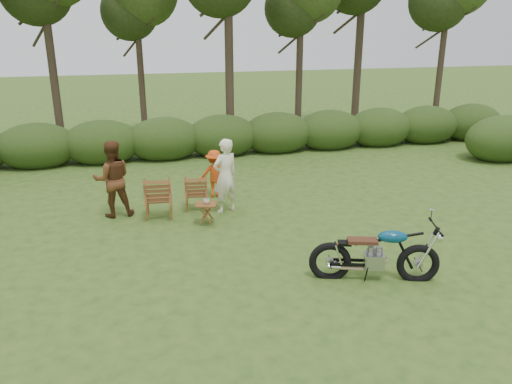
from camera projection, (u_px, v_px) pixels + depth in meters
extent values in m
plane|color=#2B4818|center=(314.00, 270.00, 9.25)|extent=(80.00, 80.00, 0.00)
cylinder|color=#33271B|center=(50.00, 47.00, 16.98)|extent=(0.28, 0.28, 7.20)
cylinder|color=#33271B|center=(140.00, 57.00, 18.84)|extent=(0.24, 0.24, 6.30)
sphere|color=#284219|center=(136.00, 2.00, 18.21)|extent=(2.52, 2.52, 2.52)
cylinder|color=#33271B|center=(229.00, 39.00, 17.31)|extent=(0.30, 0.30, 7.65)
cylinder|color=#33271B|center=(300.00, 54.00, 19.22)|extent=(0.26, 0.26, 6.48)
cylinder|color=#33271B|center=(360.00, 33.00, 20.71)|extent=(0.32, 0.32, 7.92)
cylinder|color=#33271B|center=(442.00, 49.00, 19.45)|extent=(0.24, 0.24, 6.84)
ellipsoid|color=#253D16|center=(37.00, 147.00, 15.88)|extent=(2.52, 1.68, 1.51)
ellipsoid|color=#253D16|center=(102.00, 143.00, 16.35)|extent=(2.52, 1.68, 1.51)
ellipsoid|color=#253D16|center=(164.00, 140.00, 16.83)|extent=(2.52, 1.68, 1.51)
ellipsoid|color=#253D16|center=(222.00, 136.00, 17.30)|extent=(2.52, 1.68, 1.51)
ellipsoid|color=#253D16|center=(277.00, 133.00, 17.77)|extent=(2.52, 1.68, 1.51)
ellipsoid|color=#253D16|center=(330.00, 131.00, 18.25)|extent=(2.52, 1.68, 1.51)
ellipsoid|color=#253D16|center=(379.00, 128.00, 18.72)|extent=(2.52, 1.68, 1.51)
ellipsoid|color=#253D16|center=(426.00, 125.00, 19.19)|extent=(2.52, 1.68, 1.51)
ellipsoid|color=#253D16|center=(471.00, 123.00, 19.67)|extent=(2.52, 1.68, 1.51)
ellipsoid|color=#253D16|center=(503.00, 139.00, 16.66)|extent=(2.70, 1.80, 1.62)
imported|color=beige|center=(206.00, 201.00, 11.23)|extent=(0.14, 0.14, 0.11)
imported|color=#F8EFCC|center=(226.00, 211.00, 12.16)|extent=(0.78, 0.66, 1.81)
imported|color=#563018|center=(116.00, 215.00, 11.90)|extent=(0.94, 0.76, 1.82)
imported|color=#D14513|center=(215.00, 196.00, 13.21)|extent=(0.86, 0.55, 1.26)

